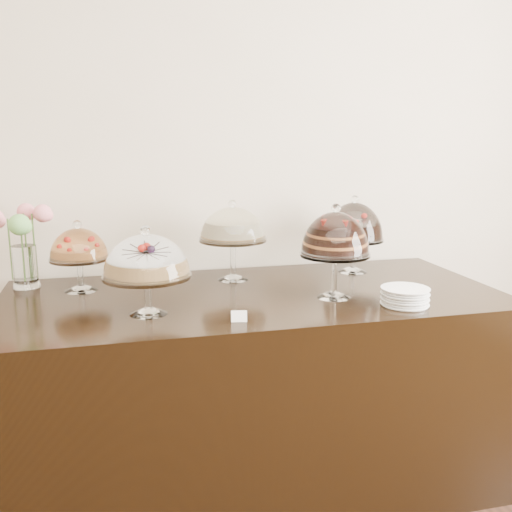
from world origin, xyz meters
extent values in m
cube|color=beige|center=(0.00, 3.00, 1.50)|extent=(5.00, 0.04, 3.00)
cube|color=black|center=(0.10, 2.45, 0.45)|extent=(2.20, 1.00, 0.90)
cone|color=white|center=(-0.37, 2.26, 0.91)|extent=(0.15, 0.15, 0.02)
cylinder|color=white|center=(-0.37, 2.26, 0.99)|extent=(0.03, 0.03, 0.12)
cylinder|color=white|center=(-0.37, 2.26, 1.05)|extent=(0.35, 0.35, 0.01)
cylinder|color=tan|center=(-0.37, 2.26, 1.09)|extent=(0.28, 0.28, 0.06)
sphere|color=#B3180E|center=(-0.30, 2.28, 1.13)|extent=(0.02, 0.02, 0.02)
sphere|color=#B3180E|center=(-0.43, 2.31, 1.13)|extent=(0.02, 0.02, 0.02)
sphere|color=#B3180E|center=(-0.39, 2.18, 1.13)|extent=(0.02, 0.02, 0.02)
sphere|color=white|center=(-0.37, 2.26, 1.23)|extent=(0.04, 0.04, 0.04)
cone|color=white|center=(0.42, 2.30, 0.91)|extent=(0.15, 0.15, 0.02)
cylinder|color=white|center=(0.42, 2.30, 1.00)|extent=(0.03, 0.03, 0.16)
cylinder|color=white|center=(0.42, 2.30, 1.09)|extent=(0.30, 0.30, 0.01)
cylinder|color=black|center=(0.42, 2.30, 1.15)|extent=(0.21, 0.21, 0.11)
sphere|color=#B3180E|center=(0.48, 2.32, 1.22)|extent=(0.02, 0.02, 0.02)
sphere|color=#B3180E|center=(0.41, 2.36, 1.22)|extent=(0.02, 0.02, 0.02)
sphere|color=#B3180E|center=(0.37, 2.29, 1.22)|extent=(0.02, 0.02, 0.02)
sphere|color=#B3180E|center=(0.44, 2.25, 1.22)|extent=(0.02, 0.02, 0.02)
sphere|color=white|center=(0.42, 2.30, 1.29)|extent=(0.04, 0.04, 0.04)
cone|color=white|center=(0.06, 2.71, 0.91)|extent=(0.15, 0.15, 0.02)
cylinder|color=white|center=(0.06, 2.71, 1.01)|extent=(0.03, 0.03, 0.17)
cylinder|color=white|center=(0.06, 2.71, 1.10)|extent=(0.33, 0.33, 0.01)
cylinder|color=#F3E5BC|center=(0.06, 2.71, 1.14)|extent=(0.25, 0.25, 0.08)
sphere|color=white|center=(0.06, 2.71, 1.27)|extent=(0.04, 0.04, 0.04)
cone|color=white|center=(0.69, 2.72, 0.91)|extent=(0.15, 0.15, 0.02)
cylinder|color=white|center=(0.69, 2.72, 0.99)|extent=(0.03, 0.03, 0.14)
cylinder|color=white|center=(0.69, 2.72, 1.07)|extent=(0.30, 0.30, 0.01)
cylinder|color=black|center=(0.69, 2.72, 1.11)|extent=(0.25, 0.25, 0.07)
sphere|color=#B3180E|center=(0.76, 2.74, 1.16)|extent=(0.02, 0.02, 0.02)
sphere|color=#B3180E|center=(0.64, 2.77, 1.16)|extent=(0.02, 0.02, 0.02)
sphere|color=#B3180E|center=(0.68, 2.66, 1.16)|extent=(0.02, 0.02, 0.02)
sphere|color=white|center=(0.69, 2.72, 1.27)|extent=(0.04, 0.04, 0.04)
cone|color=white|center=(-0.65, 2.68, 0.91)|extent=(0.15, 0.15, 0.02)
cylinder|color=white|center=(-0.65, 2.68, 0.98)|extent=(0.03, 0.03, 0.12)
cylinder|color=white|center=(-0.65, 2.68, 1.05)|extent=(0.26, 0.26, 0.01)
cylinder|color=#CC7F3C|center=(-0.65, 2.68, 1.07)|extent=(0.22, 0.22, 0.04)
sphere|color=#B3180E|center=(-0.59, 2.70, 1.10)|extent=(0.02, 0.02, 0.02)
sphere|color=#B3180E|center=(-0.64, 2.74, 1.10)|extent=(0.02, 0.02, 0.02)
sphere|color=#B3180E|center=(-0.69, 2.72, 1.10)|extent=(0.02, 0.02, 0.02)
sphere|color=#B3180E|center=(-0.71, 2.66, 1.10)|extent=(0.02, 0.02, 0.02)
sphere|color=#B3180E|center=(-0.66, 2.62, 1.10)|extent=(0.02, 0.02, 0.02)
sphere|color=#B3180E|center=(-0.61, 2.64, 1.10)|extent=(0.02, 0.02, 0.02)
sphere|color=white|center=(-0.65, 2.68, 1.20)|extent=(0.04, 0.04, 0.04)
cylinder|color=white|center=(-0.90, 2.81, 1.00)|extent=(0.11, 0.11, 0.20)
cylinder|color=#476B2D|center=(-0.85, 2.81, 1.09)|extent=(0.01, 0.01, 0.30)
sphere|color=pink|center=(-0.81, 2.80, 1.24)|extent=(0.08, 0.08, 0.08)
cylinder|color=#476B2D|center=(-0.89, 2.84, 1.09)|extent=(0.01, 0.01, 0.30)
sphere|color=pink|center=(-0.89, 2.88, 1.24)|extent=(0.08, 0.08, 0.08)
cylinder|color=#476B2D|center=(-0.96, 2.80, 1.08)|extent=(0.01, 0.01, 0.28)
cylinder|color=#476B2D|center=(-0.90, 2.76, 1.07)|extent=(0.01, 0.01, 0.27)
sphere|color=#64A34F|center=(-0.89, 2.70, 1.21)|extent=(0.09, 0.09, 0.09)
cylinder|color=white|center=(0.66, 2.12, 0.90)|extent=(0.19, 0.19, 0.01)
cylinder|color=white|center=(0.66, 2.12, 0.92)|extent=(0.18, 0.18, 0.01)
cylinder|color=white|center=(0.66, 2.12, 0.93)|extent=(0.19, 0.19, 0.01)
cylinder|color=white|center=(0.66, 2.12, 0.94)|extent=(0.18, 0.18, 0.01)
cylinder|color=white|center=(0.66, 2.12, 0.95)|extent=(0.19, 0.19, 0.01)
cylinder|color=white|center=(0.66, 2.12, 0.96)|extent=(0.18, 0.18, 0.01)
cylinder|color=white|center=(0.66, 2.12, 0.97)|extent=(0.19, 0.19, 0.01)
cube|color=white|center=(-0.05, 2.07, 0.92)|extent=(0.06, 0.03, 0.04)
camera|label=1|loc=(-0.48, 0.06, 1.59)|focal=40.00mm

